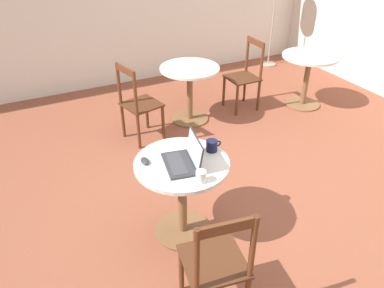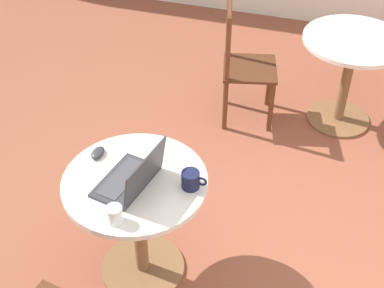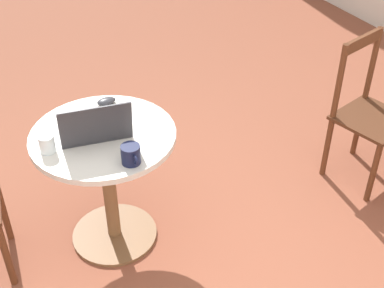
{
  "view_description": "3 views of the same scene",
  "coord_description": "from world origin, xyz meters",
  "px_view_note": "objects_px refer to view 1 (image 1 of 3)",
  "views": [
    {
      "loc": [
        -1.46,
        -2.17,
        2.29
      ],
      "look_at": [
        -0.21,
        0.35,
        0.53
      ],
      "focal_mm": 35.0,
      "sensor_mm": 36.0,
      "label": 1
    },
    {
      "loc": [
        0.31,
        -1.79,
        2.51
      ],
      "look_at": [
        -0.33,
        0.27,
        0.68
      ],
      "focal_mm": 50.0,
      "sensor_mm": 36.0,
      "label": 2
    },
    {
      "loc": [
        1.56,
        -0.7,
        2.2
      ],
      "look_at": [
        -0.43,
        0.35,
        0.54
      ],
      "focal_mm": 50.0,
      "sensor_mm": 36.0,
      "label": 3
    }
  ],
  "objects_px": {
    "chair_far_right": "(245,76)",
    "chair_far_left": "(138,105)",
    "laptop": "(184,159)",
    "chair_near_front": "(216,265)",
    "mouse": "(145,161)",
    "mug": "(212,146)",
    "cafe_table_mid": "(308,69)",
    "cafe_table_near": "(182,183)",
    "drinking_glass": "(201,177)",
    "cafe_table_far": "(190,82)"
  },
  "relations": [
    {
      "from": "chair_far_right",
      "to": "chair_far_left",
      "type": "distance_m",
      "value": 1.54
    },
    {
      "from": "chair_far_left",
      "to": "laptop",
      "type": "height_order",
      "value": "laptop"
    },
    {
      "from": "chair_near_front",
      "to": "mouse",
      "type": "distance_m",
      "value": 0.92
    },
    {
      "from": "mug",
      "to": "chair_far_left",
      "type": "bearing_deg",
      "value": 93.03
    },
    {
      "from": "cafe_table_mid",
      "to": "chair_far_left",
      "type": "xyz_separation_m",
      "value": [
        -2.31,
        0.13,
        -0.06
      ]
    },
    {
      "from": "cafe_table_near",
      "to": "cafe_table_mid",
      "type": "bearing_deg",
      "value": 29.9
    },
    {
      "from": "cafe_table_mid",
      "to": "mug",
      "type": "xyz_separation_m",
      "value": [
        -2.23,
        -1.4,
        0.24
      ]
    },
    {
      "from": "cafe_table_near",
      "to": "drinking_glass",
      "type": "relative_size",
      "value": 8.31
    },
    {
      "from": "chair_near_front",
      "to": "drinking_glass",
      "type": "height_order",
      "value": "chair_near_front"
    },
    {
      "from": "cafe_table_near",
      "to": "chair_far_right",
      "type": "height_order",
      "value": "chair_far_right"
    },
    {
      "from": "chair_far_right",
      "to": "mouse",
      "type": "xyz_separation_m",
      "value": [
        -1.97,
        -1.63,
        0.27
      ]
    },
    {
      "from": "cafe_table_near",
      "to": "laptop",
      "type": "height_order",
      "value": "laptop"
    },
    {
      "from": "cafe_table_mid",
      "to": "cafe_table_far",
      "type": "height_order",
      "value": "same"
    },
    {
      "from": "cafe_table_far",
      "to": "mouse",
      "type": "distance_m",
      "value": 2.02
    },
    {
      "from": "cafe_table_near",
      "to": "chair_far_right",
      "type": "bearing_deg",
      "value": 45.27
    },
    {
      "from": "chair_near_front",
      "to": "chair_far_left",
      "type": "height_order",
      "value": "same"
    },
    {
      "from": "cafe_table_mid",
      "to": "laptop",
      "type": "relative_size",
      "value": 1.91
    },
    {
      "from": "chair_far_right",
      "to": "laptop",
      "type": "height_order",
      "value": "laptop"
    },
    {
      "from": "chair_far_right",
      "to": "chair_far_left",
      "type": "xyz_separation_m",
      "value": [
        -1.53,
        -0.17,
        0.0
      ]
    },
    {
      "from": "cafe_table_mid",
      "to": "chair_far_left",
      "type": "distance_m",
      "value": 2.32
    },
    {
      "from": "chair_near_front",
      "to": "chair_far_left",
      "type": "distance_m",
      "value": 2.35
    },
    {
      "from": "cafe_table_far",
      "to": "drinking_glass",
      "type": "distance_m",
      "value": 2.22
    },
    {
      "from": "cafe_table_near",
      "to": "laptop",
      "type": "distance_m",
      "value": 0.24
    },
    {
      "from": "cafe_table_far",
      "to": "laptop",
      "type": "distance_m",
      "value": 2.02
    },
    {
      "from": "cafe_table_near",
      "to": "cafe_table_mid",
      "type": "height_order",
      "value": "same"
    },
    {
      "from": "chair_near_front",
      "to": "mug",
      "type": "distance_m",
      "value": 0.94
    },
    {
      "from": "drinking_glass",
      "to": "cafe_table_far",
      "type": "bearing_deg",
      "value": 65.88
    },
    {
      "from": "cafe_table_mid",
      "to": "chair_far_left",
      "type": "height_order",
      "value": "chair_far_left"
    },
    {
      "from": "mug",
      "to": "drinking_glass",
      "type": "height_order",
      "value": "mug"
    },
    {
      "from": "laptop",
      "to": "mug",
      "type": "relative_size",
      "value": 2.97
    },
    {
      "from": "cafe_table_mid",
      "to": "chair_near_front",
      "type": "bearing_deg",
      "value": -140.13
    },
    {
      "from": "cafe_table_mid",
      "to": "mug",
      "type": "bearing_deg",
      "value": -147.81
    },
    {
      "from": "laptop",
      "to": "drinking_glass",
      "type": "bearing_deg",
      "value": -86.5
    },
    {
      "from": "mug",
      "to": "drinking_glass",
      "type": "xyz_separation_m",
      "value": [
        -0.26,
        -0.31,
        -0.0
      ]
    },
    {
      "from": "chair_far_left",
      "to": "mouse",
      "type": "xyz_separation_m",
      "value": [
        -0.44,
        -1.46,
        0.27
      ]
    },
    {
      "from": "mug",
      "to": "drinking_glass",
      "type": "bearing_deg",
      "value": -129.85
    },
    {
      "from": "cafe_table_mid",
      "to": "laptop",
      "type": "bearing_deg",
      "value": -149.47
    },
    {
      "from": "cafe_table_near",
      "to": "chair_near_front",
      "type": "distance_m",
      "value": 0.77
    },
    {
      "from": "chair_far_right",
      "to": "laptop",
      "type": "xyz_separation_m",
      "value": [
        -1.72,
        -1.77,
        0.3
      ]
    },
    {
      "from": "chair_near_front",
      "to": "mouse",
      "type": "bearing_deg",
      "value": 97.84
    },
    {
      "from": "chair_near_front",
      "to": "drinking_glass",
      "type": "xyz_separation_m",
      "value": [
        0.14,
        0.49,
        0.3
      ]
    },
    {
      "from": "cafe_table_mid",
      "to": "chair_far_right",
      "type": "xyz_separation_m",
      "value": [
        -0.78,
        0.3,
        -0.06
      ]
    },
    {
      "from": "cafe_table_mid",
      "to": "cafe_table_far",
      "type": "bearing_deg",
      "value": 169.12
    },
    {
      "from": "cafe_table_near",
      "to": "chair_near_front",
      "type": "bearing_deg",
      "value": -99.48
    },
    {
      "from": "cafe_table_near",
      "to": "mouse",
      "type": "height_order",
      "value": "mouse"
    },
    {
      "from": "cafe_table_far",
      "to": "mug",
      "type": "xyz_separation_m",
      "value": [
        -0.65,
        -1.71,
        0.24
      ]
    },
    {
      "from": "cafe_table_mid",
      "to": "laptop",
      "type": "height_order",
      "value": "laptop"
    },
    {
      "from": "chair_near_front",
      "to": "chair_far_right",
      "type": "bearing_deg",
      "value": 53.48
    },
    {
      "from": "chair_far_right",
      "to": "drinking_glass",
      "type": "xyz_separation_m",
      "value": [
        -1.71,
        -2.01,
        0.3
      ]
    },
    {
      "from": "chair_far_right",
      "to": "chair_far_left",
      "type": "height_order",
      "value": "same"
    }
  ]
}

